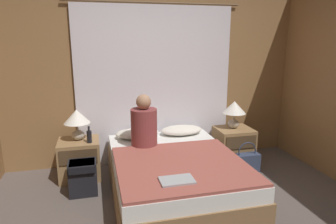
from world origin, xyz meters
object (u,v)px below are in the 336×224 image
Objects in this scene: bed at (174,174)px; pillow_left at (137,133)px; laptop_on_bed at (177,180)px; backpack_on_floor at (83,176)px; pillow_right at (181,130)px; nightstand_left at (80,159)px; lamp_left at (77,119)px; lamp_right at (234,110)px; nightstand_right at (233,145)px; beer_bottle_on_left_stand at (89,136)px; handbag_on_floor at (246,162)px; person_left_in_bed at (144,125)px.

bed is 3.31× the size of pillow_left.
laptop_on_bed reaches higher than backpack_on_floor.
pillow_right is 1.49× the size of backpack_on_floor.
lamp_left is at bearing 90.00° from nightstand_left.
lamp_right is 1.01× the size of backpack_on_floor.
lamp_left is 1.00× the size of lamp_right.
nightstand_right is at bearing -6.38° from pillow_right.
bed is 1.15m from beer_bottle_on_left_stand.
pillow_right reaches higher than handbag_on_floor.
laptop_on_bed reaches higher than bed.
laptop_on_bed is (0.92, -1.34, 0.24)m from nightstand_left.
beer_bottle_on_left_stand is 0.50m from backpack_on_floor.
lamp_left reaches higher than bed.
pillow_right is at bearing 21.70° from backpack_on_floor.
nightstand_right is 0.77× the size of person_left_in_bed.
lamp_left is 1.86× the size of beer_bottle_on_left_stand.
pillow_right is at bearing 176.22° from lamp_right.
pillow_left is at bearing 112.36° from bed.
beer_bottle_on_left_stand is 0.54× the size of backpack_on_floor.
person_left_in_bed is 1.57× the size of handbag_on_floor.
pillow_left is 0.94m from backpack_on_floor.
pillow_right is at bearing 173.62° from nightstand_right.
person_left_in_bed is 1.50m from handbag_on_floor.
pillow_left is 0.62m from pillow_right.
bed reaches higher than handbag_on_floor.
pillow_right is (0.62, 0.00, 0.00)m from pillow_left.
pillow_left is at bearing 176.47° from nightstand_right.
lamp_right reaches higher than pillow_right.
nightstand_left is at bearing 170.53° from handbag_on_floor.
bed is 4.90× the size of lamp_right.
nightstand_right reaches higher than handbag_on_floor.
lamp_left is at bearing 133.12° from beer_bottle_on_left_stand.
beer_bottle_on_left_stand is at bearing 122.63° from laptop_on_bed.
handbag_on_floor is at bearing 15.60° from bed.
backpack_on_floor is at bearing -143.38° from pillow_left.
nightstand_right is 1.30× the size of backpack_on_floor.
pillow_right is (1.39, 0.09, 0.26)m from nightstand_left.
handbag_on_floor is (1.25, 0.97, -0.35)m from laptop_on_bed.
beer_bottle_on_left_stand is at bearing -46.88° from lamp_left.
lamp_left is 0.81m from pillow_left.
lamp_right is at bearing 4.24° from beer_bottle_on_left_stand.
person_left_in_bed is 1.09m from laptop_on_bed.
handbag_on_floor is at bearing -6.97° from beer_bottle_on_left_stand.
lamp_left is at bearing 179.07° from nightstand_right.
lamp_left reaches higher than nightstand_left.
person_left_in_bed is 3.11× the size of beer_bottle_on_left_stand.
nightstand_left is at bearing 96.27° from backpack_on_floor.
nightstand_left is 0.45m from backpack_on_floor.
bed is at bearing -148.11° from nightstand_right.
pillow_right is (-0.77, 0.09, 0.26)m from nightstand_right.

